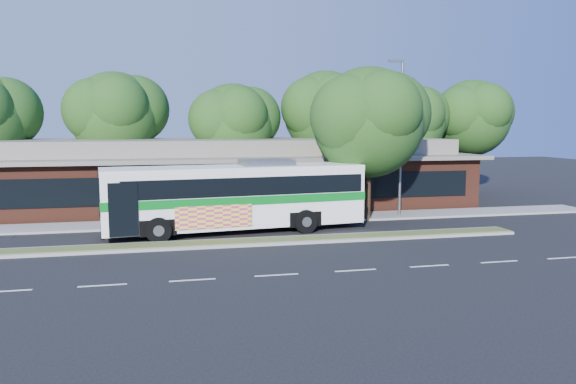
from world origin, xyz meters
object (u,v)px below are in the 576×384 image
sedan (74,205)px  transit_bus (237,192)px  sidewalk_tree (375,120)px  lamp_post (400,133)px

sedan → transit_bus: bearing=-109.3°
transit_bus → sidewalk_tree: 9.06m
sidewalk_tree → transit_bus: bearing=-166.1°
lamp_post → sedan: lamp_post is taller
sedan → sidewalk_tree: (16.75, -4.45, 4.92)m
lamp_post → sidewalk_tree: bearing=-163.1°
transit_bus → sidewalk_tree: size_ratio=1.54×
lamp_post → transit_bus: lamp_post is taller
transit_bus → sedan: (-8.70, 6.44, -1.29)m
sidewalk_tree → lamp_post: bearing=16.9°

